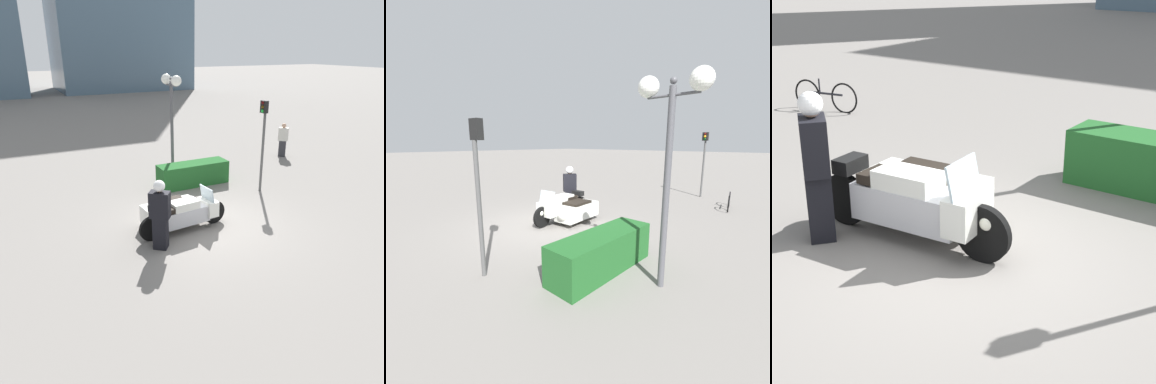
{
  "view_description": "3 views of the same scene",
  "coord_description": "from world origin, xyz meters",
  "views": [
    {
      "loc": [
        -4.76,
        -8.43,
        4.8
      ],
      "look_at": [
        -0.16,
        0.69,
        0.83
      ],
      "focal_mm": 35.0,
      "sensor_mm": 36.0,
      "label": 1
    },
    {
      "loc": [
        5.28,
        6.42,
        2.71
      ],
      "look_at": [
        -1.0,
        0.51,
        1.05
      ],
      "focal_mm": 24.0,
      "sensor_mm": 36.0,
      "label": 2
    },
    {
      "loc": [
        3.53,
        -4.85,
        3.23
      ],
      "look_at": [
        0.03,
        0.04,
        0.81
      ],
      "focal_mm": 55.0,
      "sensor_mm": 36.0,
      "label": 3
    }
  ],
  "objects": [
    {
      "name": "police_motorcycle",
      "position": [
        -0.75,
        0.3,
        0.48
      ],
      "size": [
        2.69,
        1.27,
        1.17
      ],
      "rotation": [
        0.0,
        0.0,
        0.09
      ],
      "color": "black",
      "rests_on": "ground"
    },
    {
      "name": "bicycle_parked",
      "position": [
        -6.53,
        3.89,
        0.33
      ],
      "size": [
        1.65,
        0.37,
        0.73
      ],
      "rotation": [
        0.0,
        0.0,
        0.2
      ],
      "color": "black",
      "rests_on": "ground"
    },
    {
      "name": "ground_plane",
      "position": [
        0.0,
        0.0,
        0.0
      ],
      "size": [
        160.0,
        160.0,
        0.0
      ],
      "primitive_type": "plane",
      "color": "slate"
    },
    {
      "name": "officer_rider",
      "position": [
        -1.68,
        -0.56,
        0.96
      ],
      "size": [
        0.58,
        0.54,
        1.83
      ],
      "rotation": [
        0.0,
        0.0,
        0.9
      ],
      "color": "black",
      "rests_on": "ground"
    }
  ]
}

